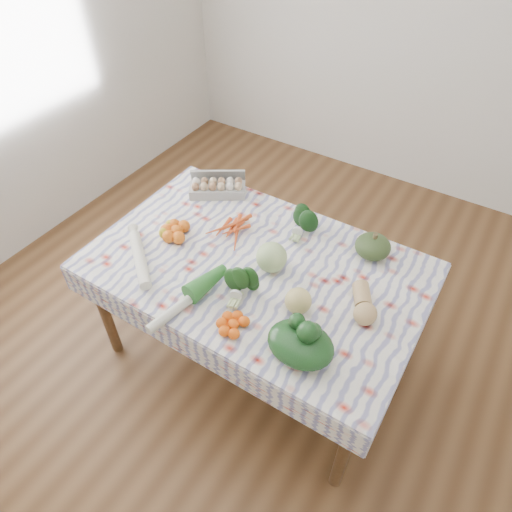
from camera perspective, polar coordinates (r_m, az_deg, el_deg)
ground at (r=2.88m, az=0.00°, el=-11.75°), size 4.50×4.50×0.00m
wall_back at (r=3.84m, az=20.47°, el=26.99°), size 4.00×0.04×2.80m
dining_table at (r=2.35m, az=0.00°, el=-2.47°), size 1.60×1.00×0.75m
tablecloth at (r=2.29m, az=0.00°, el=-1.14°), size 1.66×1.06×0.01m
egg_carton at (r=2.72m, az=-4.85°, el=8.39°), size 0.34×0.29×0.09m
carrot_bunch at (r=2.47m, az=-2.72°, el=3.51°), size 0.24×0.22×0.04m
kale_bunch at (r=2.44m, az=5.61°, el=4.27°), size 0.18×0.16×0.14m
kabocha_squash at (r=2.37m, az=14.39°, el=1.18°), size 0.21×0.21×0.12m
cabbage at (r=2.22m, az=1.96°, el=-0.15°), size 0.20×0.20×0.15m
butternut_squash at (r=2.11m, az=13.33°, el=-5.68°), size 0.20×0.25×0.10m
orange_cluster at (r=2.46m, az=-9.94°, el=3.09°), size 0.28×0.28×0.07m
broccoli at (r=2.12m, az=-2.14°, el=-3.65°), size 0.19×0.19×0.11m
mandarin_cluster at (r=2.01m, az=-2.88°, el=-8.47°), size 0.17×0.17×0.05m
grapefruit at (r=2.06m, az=5.29°, el=-5.59°), size 0.15×0.15×0.12m
spinach_bag at (r=1.91m, az=5.59°, el=-10.91°), size 0.32×0.27×0.13m
daikon at (r=2.35m, az=-14.32°, el=-0.36°), size 0.35×0.30×0.06m
leek at (r=2.12m, az=-8.56°, el=-5.49°), size 0.13×0.46×0.05m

